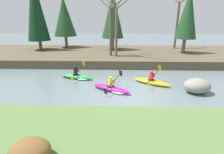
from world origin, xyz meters
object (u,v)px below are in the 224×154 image
Objects in this scene: kayaker_lead at (152,81)px; boulder_midstream at (197,86)px; kayaker_trailing at (78,76)px; kayaker_middle at (113,89)px.

boulder_midstream is at bearing 3.23° from kayaker_lead.
kayaker_trailing is at bearing 163.49° from boulder_midstream.
kayaker_lead is at bearing 55.62° from kayaker_middle.
kayaker_trailing is at bearing -157.59° from kayaker_lead.
kayaker_middle is 5.35m from boulder_midstream.
kayaker_middle is at bearing -23.55° from kayaker_trailing.
boulder_midstream is (8.14, -2.41, 0.27)m from kayaker_trailing.
kayaker_middle is 1.59× the size of boulder_midstream.
kayaker_trailing is at bearing 168.99° from kayaker_middle.
kayaker_lead is 5.66m from kayaker_trailing.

